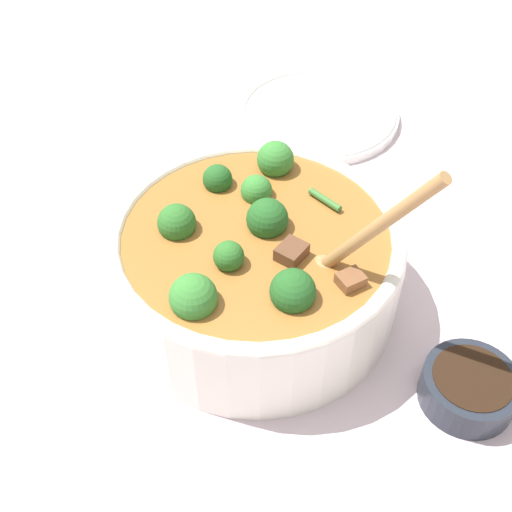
# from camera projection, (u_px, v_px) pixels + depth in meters

# --- Properties ---
(ground_plane) EXTENTS (4.00, 4.00, 0.00)m
(ground_plane) POSITION_uv_depth(u_px,v_px,m) (256.00, 300.00, 0.70)
(ground_plane) COLOR silver
(stew_bowl) EXTENTS (0.31, 0.30, 0.24)m
(stew_bowl) POSITION_uv_depth(u_px,v_px,m) (256.00, 261.00, 0.66)
(stew_bowl) COLOR white
(stew_bowl) RESTS_ON ground_plane
(condiment_bowl) EXTENTS (0.09, 0.09, 0.04)m
(condiment_bowl) POSITION_uv_depth(u_px,v_px,m) (469.00, 387.00, 0.60)
(condiment_bowl) COLOR #232833
(condiment_bowl) RESTS_ON ground_plane
(empty_plate) EXTENTS (0.24, 0.24, 0.02)m
(empty_plate) POSITION_uv_depth(u_px,v_px,m) (317.00, 112.00, 0.94)
(empty_plate) COLOR white
(empty_plate) RESTS_ON ground_plane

